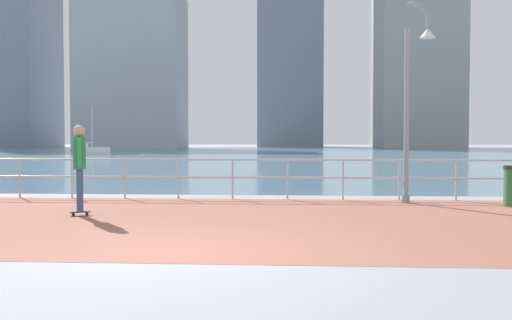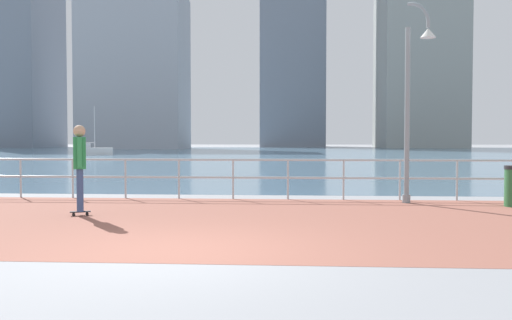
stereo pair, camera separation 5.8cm
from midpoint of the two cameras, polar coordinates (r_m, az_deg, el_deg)
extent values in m
plane|color=gray|center=(47.35, 1.71, 0.31)|extent=(220.00, 220.00, 0.00)
cube|color=#935647|center=(10.54, -4.68, -6.17)|extent=(28.00, 7.38, 0.01)
cube|color=slate|center=(59.05, 2.07, 0.68)|extent=(180.00, 88.00, 0.00)
cylinder|color=#B2BCC1|center=(15.73, -23.29, -1.75)|extent=(0.05, 0.05, 1.00)
cylinder|color=#B2BCC1|center=(15.16, -18.56, -1.83)|extent=(0.05, 0.05, 1.00)
cylinder|color=#B2BCC1|center=(14.69, -13.49, -1.91)|extent=(0.05, 0.05, 1.00)
cylinder|color=#B2BCC1|center=(14.34, -8.13, -1.96)|extent=(0.05, 0.05, 1.00)
cylinder|color=#B2BCC1|center=(14.13, -2.55, -2.01)|extent=(0.05, 0.05, 1.00)
cylinder|color=#B2BCC1|center=(14.05, 3.14, -2.03)|extent=(0.05, 0.05, 1.00)
cylinder|color=#B2BCC1|center=(14.11, 8.84, -2.04)|extent=(0.05, 0.05, 1.00)
cylinder|color=#B2BCC1|center=(14.31, 14.43, -2.02)|extent=(0.05, 0.05, 1.00)
cylinder|color=#B2BCC1|center=(14.64, 19.83, -1.99)|extent=(0.05, 0.05, 1.00)
cylinder|color=#B2BCC1|center=(14.10, -2.56, 0.03)|extent=(25.20, 0.06, 0.06)
cylinder|color=#B2BCC1|center=(14.12, -2.55, -1.80)|extent=(25.20, 0.06, 0.06)
cylinder|color=gray|center=(13.76, 15.06, -3.87)|extent=(0.19, 0.19, 0.20)
cylinder|color=gray|center=(13.70, 15.15, 4.43)|extent=(0.12, 0.12, 4.18)
cylinder|color=gray|center=(14.01, 15.53, 15.23)|extent=(0.19, 0.19, 0.11)
cylinder|color=gray|center=(13.92, 16.05, 15.12)|extent=(0.19, 0.20, 0.15)
cylinder|color=gray|center=(13.83, 16.51, 14.84)|extent=(0.19, 0.19, 0.18)
cylinder|color=gray|center=(13.75, 16.87, 14.41)|extent=(0.17, 0.18, 0.19)
cylinder|color=gray|center=(13.68, 17.10, 13.85)|extent=(0.15, 0.15, 0.19)
cylinder|color=gray|center=(13.64, 17.16, 13.22)|extent=(0.12, 0.12, 0.17)
cone|color=silver|center=(13.61, 17.15, 12.40)|extent=(0.36, 0.36, 0.22)
cylinder|color=black|center=(11.57, -18.45, -5.39)|extent=(0.07, 0.05, 0.06)
cylinder|color=black|center=(11.65, -18.44, -5.34)|extent=(0.07, 0.05, 0.06)
cylinder|color=black|center=(11.57, -17.18, -5.38)|extent=(0.07, 0.05, 0.06)
cylinder|color=black|center=(11.65, -17.18, -5.33)|extent=(0.07, 0.05, 0.06)
cube|color=black|center=(11.60, -17.82, -5.11)|extent=(0.41, 0.25, 0.02)
cylinder|color=#384C7A|center=(11.48, -17.84, -3.01)|extent=(0.17, 0.17, 0.85)
cylinder|color=#384C7A|center=(11.64, -17.84, -2.94)|extent=(0.17, 0.17, 0.85)
cube|color=#2D8C4C|center=(11.52, -17.88, 0.70)|extent=(0.35, 0.40, 0.63)
cylinder|color=#2D8C4C|center=(11.29, -17.89, 0.75)|extent=(0.12, 0.12, 0.60)
cylinder|color=#2D8C4C|center=(11.74, -17.88, 0.80)|extent=(0.12, 0.12, 0.60)
sphere|color=tan|center=(11.51, -17.91, 2.86)|extent=(0.23, 0.23, 0.23)
cube|color=white|center=(54.74, -16.56, 0.85)|extent=(3.49, 2.01, 0.71)
cube|color=silver|center=(54.78, -17.61, 1.42)|extent=(1.37, 1.06, 0.40)
cylinder|color=silver|center=(54.74, -16.58, 3.30)|extent=(0.08, 0.08, 3.97)
cylinder|color=silver|center=(54.76, -17.33, 1.71)|extent=(1.45, 0.53, 0.06)
cube|color=slate|center=(112.65, 3.54, 11.84)|extent=(12.49, 12.99, 40.95)
cube|color=slate|center=(112.25, -23.41, 10.19)|extent=(11.34, 14.67, 35.09)
cube|color=#939993|center=(104.37, 16.15, 9.99)|extent=(13.83, 16.04, 31.80)
cube|color=#A3A8B2|center=(90.31, -12.69, 8.81)|extent=(16.04, 10.11, 24.13)
camera|label=1|loc=(0.03, -90.15, -0.01)|focal=38.80mm
camera|label=2|loc=(0.03, 89.85, 0.01)|focal=38.80mm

